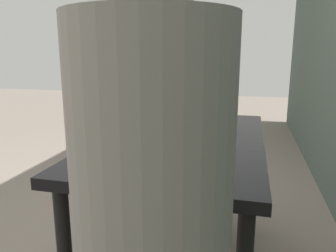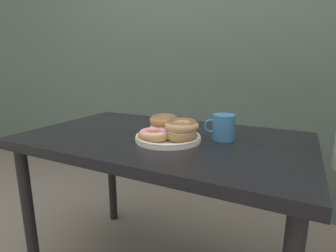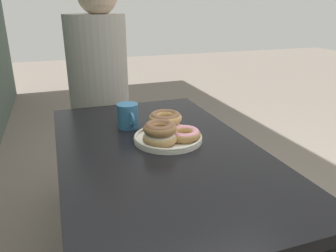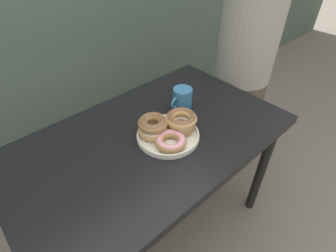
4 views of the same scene
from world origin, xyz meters
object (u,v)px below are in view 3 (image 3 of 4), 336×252
at_px(donut_plate, 167,130).
at_px(coffee_mug, 128,116).
at_px(dining_table, 159,167).
at_px(person_figure, 98,93).

xyz_separation_m(donut_plate, coffee_mug, (0.19, 0.11, 0.01)).
distance_m(dining_table, donut_plate, 0.14).
bearing_deg(donut_plate, coffee_mug, 30.10).
xyz_separation_m(dining_table, person_figure, (0.82, 0.10, 0.09)).
height_order(donut_plate, coffee_mug, coffee_mug).
relative_size(donut_plate, coffee_mug, 2.25).
bearing_deg(coffee_mug, dining_table, -166.76).
relative_size(dining_table, donut_plate, 4.20).
relative_size(donut_plate, person_figure, 0.21).
bearing_deg(dining_table, donut_plate, -43.89).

